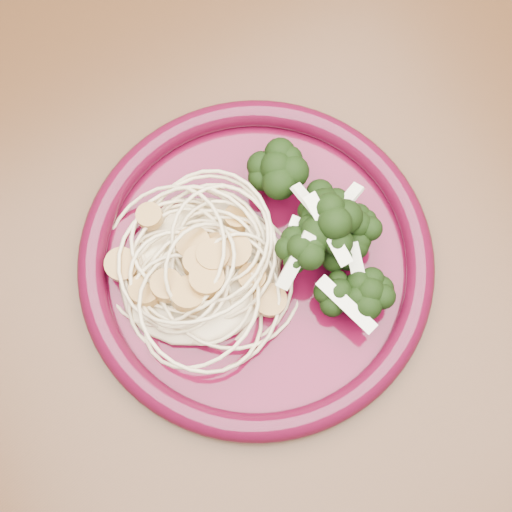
{
  "coord_description": "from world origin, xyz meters",
  "views": [
    {
      "loc": [
        -0.09,
        -0.2,
        1.24
      ],
      "look_at": [
        -0.02,
        -0.07,
        0.77
      ],
      "focal_mm": 50.0,
      "sensor_mm": 36.0,
      "label": 1
    }
  ],
  "objects": [
    {
      "name": "dinner_plate",
      "position": [
        -0.02,
        -0.07,
        0.76
      ],
      "size": [
        0.32,
        0.32,
        0.02
      ],
      "rotation": [
        0.0,
        0.0,
        -0.3
      ],
      "color": "#48071C",
      "rests_on": "dining_table"
    },
    {
      "name": "onion_garnish",
      "position": [
        0.03,
        -0.08,
        0.81
      ],
      "size": [
        0.08,
        0.1,
        0.05
      ],
      "primitive_type": null,
      "rotation": [
        0.0,
        0.0,
        -0.3
      ],
      "color": "white",
      "rests_on": "broccoli_pile"
    },
    {
      "name": "dining_table",
      "position": [
        0.0,
        0.0,
        0.65
      ],
      "size": [
        1.2,
        0.8,
        0.75
      ],
      "color": "#472814",
      "rests_on": "ground"
    },
    {
      "name": "scallop_cluster",
      "position": [
        -0.05,
        -0.06,
        0.8
      ],
      "size": [
        0.14,
        0.14,
        0.04
      ],
      "primitive_type": null,
      "rotation": [
        0.0,
        0.0,
        -0.3
      ],
      "color": "#B1833E",
      "rests_on": "spaghetti_pile"
    },
    {
      "name": "spaghetti_pile",
      "position": [
        -0.05,
        -0.06,
        0.77
      ],
      "size": [
        0.14,
        0.13,
        0.03
      ],
      "primitive_type": "ellipsoid",
      "rotation": [
        0.0,
        0.0,
        -0.3
      ],
      "color": "beige",
      "rests_on": "dinner_plate"
    },
    {
      "name": "broccoli_pile",
      "position": [
        0.03,
        -0.08,
        0.78
      ],
      "size": [
        0.11,
        0.15,
        0.05
      ],
      "primitive_type": "ellipsoid",
      "rotation": [
        0.0,
        0.0,
        -0.3
      ],
      "color": "black",
      "rests_on": "dinner_plate"
    }
  ]
}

